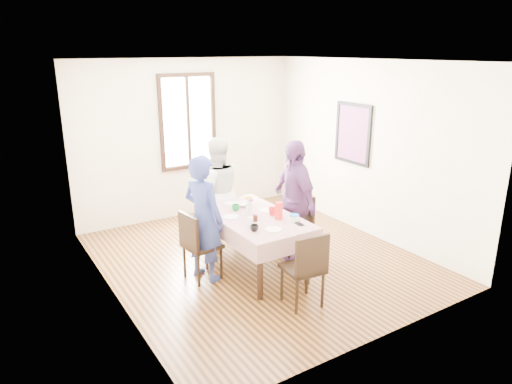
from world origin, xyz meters
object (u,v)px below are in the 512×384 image
Objects in this scene: chair_right at (294,226)px; chair_far at (217,215)px; person_left at (203,218)px; person_right at (293,200)px; chair_near at (303,268)px; dining_table at (254,243)px; chair_left at (202,245)px; person_far at (217,192)px.

chair_right is 1.21m from chair_far.
person_left is 0.97× the size of person_right.
dining_table is at bearing 96.16° from chair_near.
chair_far is at bearing 96.16° from chair_near.
chair_far is at bearing -57.57° from person_left.
chair_right is 0.56× the size of person_left.
person_left reaches higher than chair_near.
chair_far is 1.26m from person_right.
person_right reaches higher than person_left.
person_far reaches higher than chair_left.
chair_far is (0.00, 1.05, 0.08)m from dining_table.
chair_near reaches higher than dining_table.
chair_left is at bearing 68.96° from person_left.
chair_near is 0.56× the size of person_left.
person_far is at bearing -58.15° from person_left.
dining_table is 0.93× the size of person_left.
person_right reaches higher than chair_right.
chair_far and chair_near have the same top height.
person_far is (0.00, -0.02, 0.36)m from chair_far.
chair_left is (-0.69, 0.14, 0.08)m from dining_table.
chair_far is at bearing 38.84° from chair_right.
chair_left and chair_right have the same top height.
person_right is (0.67, 1.09, 0.39)m from chair_near.
person_left is 1.11m from person_far.
chair_left is at bearing 168.28° from dining_table.
dining_table is 1.67× the size of chair_far.
chair_right is (1.37, -0.10, 0.00)m from chair_left.
chair_left is 1.18m from person_far.
person_far reaches higher than chair_right.
chair_near is 2.10m from person_far.
chair_far is at bearing 136.08° from chair_left.
person_right is at bearing 64.70° from chair_near.
person_right is at bearing 4.07° from dining_table.
chair_left is 0.56× the size of person_far.
dining_table is at bearing -123.08° from person_left.
person_right is (1.34, -0.10, 0.03)m from person_left.
person_right reaches higher than person_far.
chair_right is at bearing 97.16° from person_right.
person_left is at bearing 63.93° from person_far.
dining_table is 0.93× the size of person_far.
chair_far is 0.54× the size of person_right.
person_far is at bearing 96.16° from chair_near.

